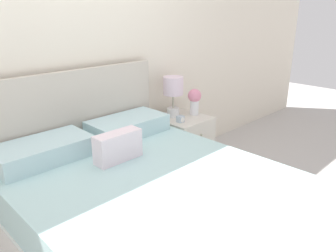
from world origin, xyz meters
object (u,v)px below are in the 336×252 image
Objects in this scene: bed at (153,212)px; nightstand at (183,143)px; alarm_clock at (180,119)px; table_lamp at (173,90)px; flower_vase at (195,99)px.

bed reaches higher than nightstand.
bed is 1.30m from nightstand.
bed is 1.18m from alarm_clock.
alarm_clock is (0.95, 0.64, 0.28)m from bed.
table_lamp reaches higher than alarm_clock.
bed is 5.18× the size of table_lamp.
table_lamp is at bearing 151.58° from flower_vase.
alarm_clock is (-0.08, -0.18, -0.24)m from table_lamp.
nightstand is at bearing 32.10° from alarm_clock.
table_lamp is (1.03, 0.82, 0.52)m from bed.
alarm_clock is (-0.13, -0.08, 0.31)m from nightstand.
alarm_clock is (-0.28, -0.07, -0.13)m from flower_vase.
flower_vase is at bearing -3.48° from nightstand.
nightstand is 0.47m from flower_vase.
nightstand is at bearing 176.52° from flower_vase.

